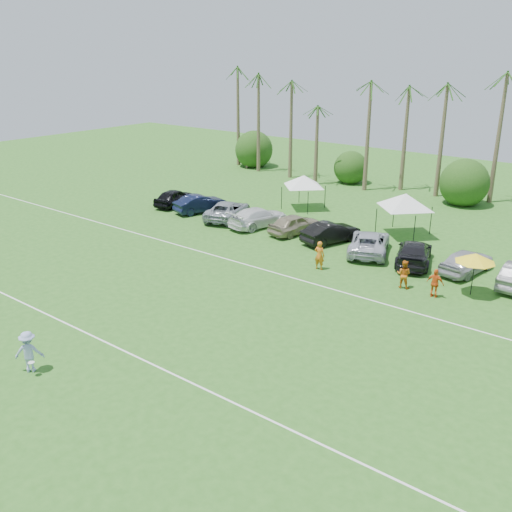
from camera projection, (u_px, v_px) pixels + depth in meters
The scene contains 29 objects.
ground at pixel (49, 349), 26.25m from camera, with size 120.00×120.00×0.00m, color #2D631D.
field_lines at pixel (174, 293), 32.15m from camera, with size 80.00×12.10×0.01m.
palm_tree_0 at pixel (226, 100), 64.48m from camera, with size 2.40×2.40×8.90m.
palm_tree_1 at pixel (261, 94), 61.28m from camera, with size 2.40×2.40×9.90m.
palm_tree_2 at pixel (300, 87), 58.09m from camera, with size 2.40×2.40×10.90m.
palm_tree_3 at pixel (334, 80), 55.48m from camera, with size 2.40×2.40×11.90m.
palm_tree_4 at pixel (369, 110), 54.05m from camera, with size 2.40×2.40×8.90m.
palm_tree_5 at pixel (410, 103), 51.43m from camera, with size 2.40×2.40×9.90m.
palm_tree_6 at pixel (455, 95), 48.82m from camera, with size 2.40×2.40×10.90m.
palm_tree_7 at pixel (505, 86), 46.21m from camera, with size 2.40×2.40×11.90m.
bush_tree_0 at pixel (252, 151), 65.44m from camera, with size 4.00×4.00×4.00m.
bush_tree_1 at pixel (352, 165), 57.91m from camera, with size 4.00×4.00×4.00m.
bush_tree_2 at pixel (471, 181), 50.95m from camera, with size 4.00×4.00×4.00m.
sideline_player_a at pixel (319, 255), 35.33m from camera, with size 0.67×0.44×1.84m, color orange.
sideline_player_b at pixel (404, 274), 32.61m from camera, with size 0.81×0.63×1.67m, color #CF6617.
sideline_player_c at pixel (435, 283), 31.39m from camera, with size 0.97×0.40×1.65m, color #E95A19.
canopy_tent_left at pixel (304, 175), 48.11m from camera, with size 4.15×4.15×3.36m.
canopy_tent_right at pixel (406, 194), 40.98m from camera, with size 4.54×4.54×3.68m.
market_umbrella at pixel (475, 258), 31.20m from camera, with size 2.21×2.21×2.46m.
frisbee_player at pixel (29, 352), 24.12m from camera, with size 1.35×1.33×1.86m.
parked_car_0 at pixel (174, 197), 49.66m from camera, with size 1.75×4.34×1.48m, color black.
parked_car_1 at pixel (200, 203), 47.74m from camera, with size 1.57×4.49×1.48m, color #0F1632.
parked_car_2 at pixel (228, 210), 45.76m from camera, with size 2.45×5.32×1.48m, color #949BA2.
parked_car_3 at pixel (259, 217), 43.88m from camera, with size 2.07×5.10×1.48m, color white.
parked_car_4 at pixel (295, 224), 42.22m from camera, with size 1.75×4.34×1.48m, color gray.
parked_car_5 at pixel (331, 232), 40.29m from camera, with size 1.57×4.49×1.48m, color black.
parked_car_6 at pixel (369, 243), 38.19m from camera, with size 2.45×5.32×1.48m, color #B5B8C4.
parked_car_7 at pixel (414, 253), 36.32m from camera, with size 2.07×5.10×1.48m, color black.
parked_car_8 at pixel (467, 261), 34.83m from camera, with size 1.75×4.34×1.48m, color #AAA9B2.
Camera 1 is at (21.83, -12.32, 13.05)m, focal length 40.00 mm.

